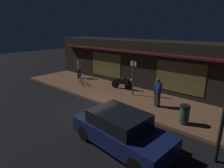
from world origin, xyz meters
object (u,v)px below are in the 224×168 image
person_bystander (158,92)px  sign_post (133,75)px  motorcycle (122,82)px  parked_car_near (121,130)px  trash_bin (184,114)px  person_photographer (79,69)px  bicycle_parked (81,80)px

person_bystander → sign_post: size_ratio=0.70×
sign_post → motorcycle: bearing=156.6°
parked_car_near → trash_bin: bearing=67.7°
person_photographer → person_bystander: bearing=-7.9°
trash_bin → sign_post: bearing=158.1°
motorcycle → parked_car_near: parked_car_near is taller
motorcycle → sign_post: sign_post is taller
bicycle_parked → sign_post: 4.71m
trash_bin → parked_car_near: size_ratio=0.22×
sign_post → parked_car_near: 5.67m
bicycle_parked → person_photographer: 2.11m
motorcycle → bicycle_parked: motorcycle is taller
bicycle_parked → trash_bin: size_ratio=1.64×
motorcycle → parked_car_near: 6.83m
trash_bin → person_bystander: bearing=152.9°
sign_post → bicycle_parked: bearing=-171.4°
parked_car_near → sign_post: bearing=120.4°
bicycle_parked → sign_post: size_ratio=0.64×
motorcycle → trash_bin: (5.47, -2.24, -0.03)m
person_bystander → parked_car_near: size_ratio=0.40×
bicycle_parked → parked_car_near: (7.40, -4.15, 0.20)m
sign_post → person_bystander: bearing=-17.0°
parked_car_near → person_photographer: bearing=149.5°
person_bystander → parked_car_near: person_bystander is taller
person_photographer → parked_car_near: size_ratio=0.40×
bicycle_parked → person_bystander: size_ratio=0.91×
sign_post → trash_bin: 4.56m
person_photographer → trash_bin: size_ratio=1.80×
motorcycle → person_photographer: size_ratio=1.01×
person_bystander → trash_bin: (1.95, -1.00, -0.41)m
motorcycle → bicycle_parked: bearing=-158.6°
sign_post → trash_bin: (4.15, -1.67, -0.89)m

